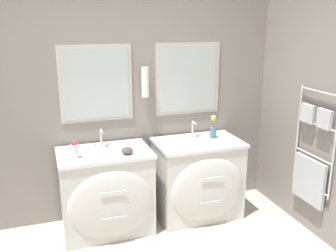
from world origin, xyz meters
name	(u,v)px	position (x,y,z in m)	size (l,w,h in m)	color
wall_back	(111,97)	(0.01, 1.69, 1.30)	(5.22, 0.16, 2.60)	gray
wall_right	(318,105)	(1.84, 0.75, 1.29)	(0.13, 3.50, 2.60)	gray
vanity_left	(107,192)	(-0.14, 1.31, 0.43)	(0.90, 0.66, 0.85)	silver
vanity_right	(199,179)	(0.86, 1.31, 0.43)	(0.90, 0.66, 0.85)	silver
faucet_left	(101,139)	(-0.14, 1.49, 0.93)	(0.17, 0.11, 0.18)	silver
faucet_right	(193,130)	(0.86, 1.49, 0.93)	(0.17, 0.11, 0.18)	silver
toiletry_bottle	(75,151)	(-0.42, 1.25, 0.92)	(0.08, 0.08, 0.16)	silver
amenity_bowl	(127,151)	(0.06, 1.20, 0.88)	(0.11, 0.11, 0.07)	#4C4742
flower_vase	(213,128)	(1.05, 1.40, 0.95)	(0.07, 0.07, 0.26)	teal
soap_dish	(181,146)	(0.61, 1.21, 0.86)	(0.10, 0.07, 0.04)	white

